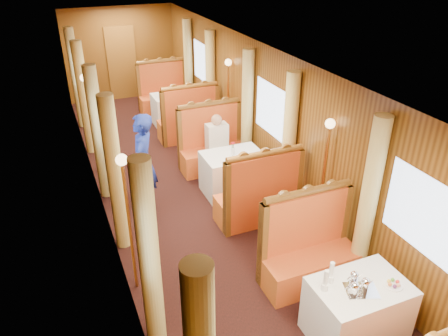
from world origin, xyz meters
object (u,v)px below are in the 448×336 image
fruit_plate (393,284)px  rose_vase_mid (233,146)px  table_mid (233,173)px  table_far (175,110)px  banquette_far_fwd (189,122)px  teapot_right (365,287)px  banquette_far_aft (164,95)px  banquette_mid_fwd (258,199)px  teapot_left (354,290)px  steward (143,163)px  rose_vase_far (174,87)px  banquette_near_aft (309,254)px  table_near (357,310)px  passenger (217,139)px  teapot_back (354,279)px  tea_tray (361,291)px  banquette_mid_aft (212,148)px

fruit_plate → rose_vase_mid: (-0.33, 3.60, 0.16)m
table_mid → table_far: same height
banquette_far_fwd → teapot_right: banquette_far_fwd is taller
banquette_far_aft → banquette_mid_fwd: bearing=-90.0°
banquette_mid_fwd → teapot_left: banquette_mid_fwd is taller
teapot_right → banquette_mid_fwd: bearing=83.7°
table_mid → banquette_far_aft: size_ratio=0.78×
table_far → steward: steward is taller
banquette_mid_fwd → rose_vase_far: banquette_mid_fwd is taller
banquette_near_aft → table_far: size_ratio=1.28×
table_near → passenger: passenger is taller
banquette_far_fwd → teapot_back: banquette_far_fwd is taller
banquette_far_aft → rose_vase_mid: (-0.02, -4.55, 0.50)m
passenger → table_near: bearing=-90.0°
tea_tray → rose_vase_far: rose_vase_far is taller
table_mid → teapot_left: (-0.18, -3.58, 0.44)m
fruit_plate → steward: steward is taller
table_far → rose_vase_mid: 3.58m
banquette_far_aft → fruit_plate: (0.31, -8.15, 0.35)m
fruit_plate → teapot_left: bearing=174.0°
banquette_far_fwd → banquette_mid_aft: bearing=-90.0°
table_far → passenger: 2.79m
teapot_right → rose_vase_mid: 3.55m
table_near → banquette_far_aft: (0.00, 8.01, 0.05)m
teapot_left → table_mid: bearing=82.2°
tea_tray → rose_vase_mid: size_ratio=0.94×
table_near → teapot_left: (-0.18, -0.08, 0.44)m
rose_vase_far → passenger: bearing=-90.4°
banquette_mid_aft → banquette_far_aft: bearing=90.0°
rose_vase_mid → banquette_mid_fwd: bearing=-88.8°
fruit_plate → rose_vase_mid: rose_vase_mid is taller
teapot_back → rose_vase_mid: bearing=93.8°
banquette_mid_fwd → tea_tray: size_ratio=3.94×
banquette_near_aft → banquette_far_aft: (0.00, 7.00, 0.00)m
table_near → table_far: bearing=90.0°
rose_vase_mid → table_mid: bearing=58.3°
passenger → banquette_far_fwd: bearing=90.0°
banquette_near_aft → steward: (-1.56, 2.56, 0.42)m
banquette_mid_fwd → steward: size_ratio=0.79×
table_near → banquette_far_aft: size_ratio=0.78×
teapot_left → passenger: (0.18, 4.32, -0.07)m
banquette_mid_fwd → banquette_mid_aft: (0.00, 2.03, 0.00)m
table_near → rose_vase_mid: size_ratio=2.92×
banquette_mid_aft → teapot_left: banquette_mid_aft is taller
fruit_plate → table_far: bearing=92.5°
table_near → passenger: (-0.00, 4.23, 0.37)m
passenger → banquette_mid_fwd: bearing=-90.0°
table_far → tea_tray: 7.08m
banquette_mid_aft → fruit_plate: size_ratio=6.42×
teapot_right → steward: (-1.53, 3.66, 0.03)m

